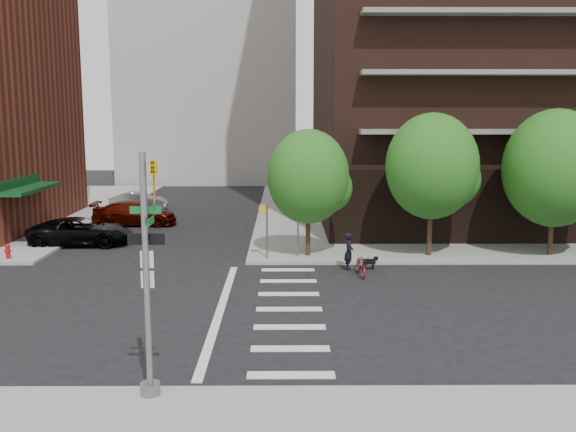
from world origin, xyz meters
The scene contains 15 objects.
ground centered at (0.00, 0.00, 0.00)m, with size 120.00×120.00×0.00m, color black.
sidewalk_ne centered at (20.50, 23.50, 0.07)m, with size 39.00×33.00×0.15m, color gray.
crosswalk centered at (2.21, 0.00, 0.01)m, with size 3.85×13.00×0.01m.
tree_a centered at (4.00, 8.50, 4.04)m, with size 4.00×4.00×5.90m.
tree_b centered at (10.00, 8.50, 4.54)m, with size 4.50×4.50×6.65m.
tree_c centered at (16.00, 8.50, 4.45)m, with size 5.00×5.00×6.80m.
traffic_signal centered at (-0.47, -7.49, 2.70)m, with size 0.90×0.75×6.00m.
pedestrian_signal centered at (2.32, 7.92, 1.85)m, with size 2.18×0.67×2.60m.
fire_hydrant centered at (-10.50, 7.80, 0.55)m, with size 0.24×0.24×0.73m.
parked_car_black centered at (-8.20, 11.75, 0.76)m, with size 5.44×2.51×1.51m, color black.
parked_car_maroon centered at (-6.75, 18.10, 0.77)m, with size 5.32×2.16×1.54m, color #420803.
parked_car_silver centered at (-7.97, 24.74, 0.69)m, with size 4.18×1.46×1.38m, color #919598.
scooter centered at (6.21, 4.94, 0.47)m, with size 0.62×1.78×0.94m, color maroon.
dog_walker centered at (5.77, 6.00, 0.86)m, with size 0.41×0.63×1.72m, color black.
dog centered at (6.75, 6.06, 0.38)m, with size 0.71×0.27×0.60m.
Camera 1 is at (2.81, -22.52, 6.99)m, focal length 40.00 mm.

